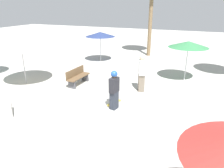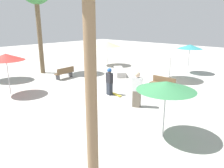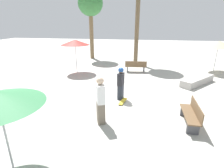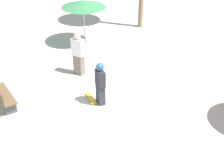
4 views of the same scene
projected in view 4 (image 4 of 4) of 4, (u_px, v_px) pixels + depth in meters
name	position (u px, v px, depth m)	size (l,w,h in m)	color
ground_plane	(105.00, 121.00, 10.19)	(60.00, 60.00, 0.00)	#B2AFA8
skater_main	(100.00, 82.00, 10.60)	(0.31, 0.46, 1.60)	#282D38
skateboard	(91.00, 98.00, 11.22)	(0.37, 0.82, 0.07)	gold
bench_near	(2.00, 95.00, 10.74)	(0.48, 1.61, 0.85)	#47474C
shade_umbrella_green	(83.00, 4.00, 14.47)	(2.09, 2.09, 2.15)	#B7B7BC
bystander_watching	(78.00, 54.00, 12.41)	(0.44, 0.56, 1.81)	#726656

